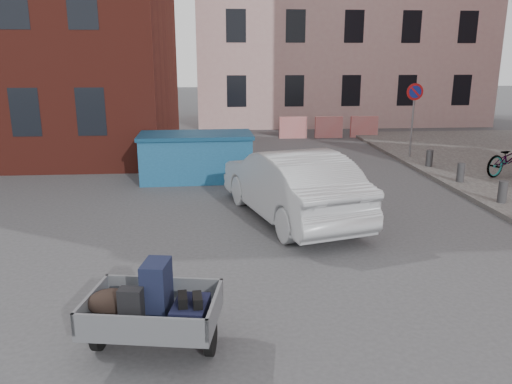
{
  "coord_description": "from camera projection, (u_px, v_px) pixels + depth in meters",
  "views": [
    {
      "loc": [
        -1.11,
        -8.08,
        3.6
      ],
      "look_at": [
        -0.36,
        1.24,
        1.1
      ],
      "focal_mm": 35.0,
      "sensor_mm": 36.0,
      "label": 1
    }
  ],
  "objects": [
    {
      "name": "trailer",
      "position": [
        152.0,
        308.0,
        6.2
      ],
      "size": [
        1.76,
        1.91,
        1.2
      ],
      "rotation": [
        0.0,
        0.0,
        -0.17
      ],
      "color": "black",
      "rests_on": "ground"
    },
    {
      "name": "no_parking_sign",
      "position": [
        414.0,
        105.0,
        17.88
      ],
      "size": [
        0.6,
        0.09,
        2.65
      ],
      "color": "gray",
      "rests_on": "sidewalk"
    },
    {
      "name": "ground",
      "position": [
        282.0,
        270.0,
        8.8
      ],
      "size": [
        120.0,
        120.0,
        0.0
      ],
      "primitive_type": "plane",
      "color": "#38383A",
      "rests_on": "ground"
    },
    {
      "name": "bicycle",
      "position": [
        510.0,
        158.0,
        15.32
      ],
      "size": [
        2.14,
        1.46,
        1.06
      ],
      "primitive_type": "imported",
      "rotation": [
        0.0,
        0.0,
        1.99
      ],
      "color": "black",
      "rests_on": "sidewalk"
    },
    {
      "name": "silver_car",
      "position": [
        290.0,
        184.0,
        11.49
      ],
      "size": [
        3.02,
        5.23,
        1.63
      ],
      "primitive_type": "imported",
      "rotation": [
        0.0,
        0.0,
        3.42
      ],
      "color": "#B2B5BA",
      "rests_on": "ground"
    },
    {
      "name": "dumpster",
      "position": [
        196.0,
        157.0,
        15.21
      ],
      "size": [
        3.46,
        1.86,
        1.43
      ],
      "rotation": [
        0.0,
        0.0,
        0.03
      ],
      "color": "#1C5886",
      "rests_on": "ground"
    },
    {
      "name": "barriers",
      "position": [
        329.0,
        127.0,
        23.44
      ],
      "size": [
        4.7,
        0.18,
        1.0
      ],
      "color": "red",
      "rests_on": "ground"
    },
    {
      "name": "bollards",
      "position": [
        503.0,
        192.0,
        12.44
      ],
      "size": [
        0.22,
        9.02,
        0.55
      ],
      "color": "#3A3A3D",
      "rests_on": "sidewalk"
    }
  ]
}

